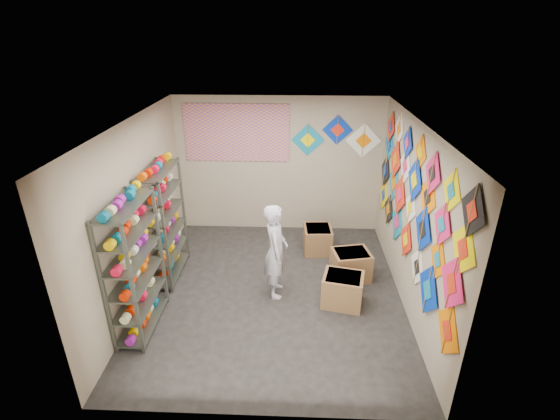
{
  "coord_description": "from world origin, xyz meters",
  "views": [
    {
      "loc": [
        0.33,
        -5.31,
        3.9
      ],
      "look_at": [
        0.1,
        0.3,
        1.3
      ],
      "focal_mm": 26.0,
      "sensor_mm": 36.0,
      "label": 1
    }
  ],
  "objects_px": {
    "shopkeeper": "(276,251)",
    "shelf_rack_back": "(164,224)",
    "carton_b": "(351,265)",
    "shelf_rack_front": "(135,268)",
    "carton_a": "(343,290)",
    "carton_c": "(318,239)"
  },
  "relations": [
    {
      "from": "shelf_rack_back",
      "to": "shelf_rack_front",
      "type": "bearing_deg",
      "value": -90.0
    },
    {
      "from": "shopkeeper",
      "to": "carton_c",
      "type": "relative_size",
      "value": 2.76
    },
    {
      "from": "carton_b",
      "to": "shopkeeper",
      "type": "bearing_deg",
      "value": -170.53
    },
    {
      "from": "shopkeeper",
      "to": "shelf_rack_back",
      "type": "bearing_deg",
      "value": 72.14
    },
    {
      "from": "carton_c",
      "to": "shelf_rack_front",
      "type": "bearing_deg",
      "value": -142.8
    },
    {
      "from": "shopkeeper",
      "to": "carton_c",
      "type": "xyz_separation_m",
      "value": [
        0.71,
        1.33,
        -0.52
      ]
    },
    {
      "from": "carton_a",
      "to": "shopkeeper",
      "type": "bearing_deg",
      "value": 179.58
    },
    {
      "from": "shelf_rack_front",
      "to": "shopkeeper",
      "type": "xyz_separation_m",
      "value": [
        1.83,
        0.84,
        -0.19
      ]
    },
    {
      "from": "carton_c",
      "to": "shopkeeper",
      "type": "bearing_deg",
      "value": -121.41
    },
    {
      "from": "carton_b",
      "to": "shelf_rack_front",
      "type": "bearing_deg",
      "value": -168.29
    },
    {
      "from": "carton_c",
      "to": "shelf_rack_back",
      "type": "bearing_deg",
      "value": -164.43
    },
    {
      "from": "carton_a",
      "to": "shelf_rack_back",
      "type": "bearing_deg",
      "value": 178.59
    },
    {
      "from": "shelf_rack_back",
      "to": "carton_a",
      "type": "bearing_deg",
      "value": -13.66
    },
    {
      "from": "carton_a",
      "to": "shelf_rack_front",
      "type": "bearing_deg",
      "value": -155.7
    },
    {
      "from": "shelf_rack_back",
      "to": "carton_a",
      "type": "relative_size",
      "value": 3.24
    },
    {
      "from": "shopkeeper",
      "to": "carton_b",
      "type": "xyz_separation_m",
      "value": [
        1.22,
        0.47,
        -0.51
      ]
    },
    {
      "from": "shelf_rack_front",
      "to": "carton_a",
      "type": "bearing_deg",
      "value": 12.05
    },
    {
      "from": "shelf_rack_back",
      "to": "carton_c",
      "type": "xyz_separation_m",
      "value": [
        2.54,
        0.87,
        -0.71
      ]
    },
    {
      "from": "shopkeeper",
      "to": "carton_a",
      "type": "bearing_deg",
      "value": -106.32
    },
    {
      "from": "shopkeeper",
      "to": "carton_b",
      "type": "relative_size",
      "value": 2.54
    },
    {
      "from": "shelf_rack_front",
      "to": "shelf_rack_back",
      "type": "distance_m",
      "value": 1.3
    },
    {
      "from": "shelf_rack_front",
      "to": "carton_a",
      "type": "xyz_separation_m",
      "value": [
        2.85,
        0.61,
        -0.71
      ]
    }
  ]
}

